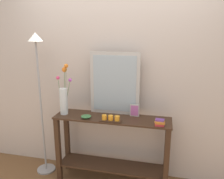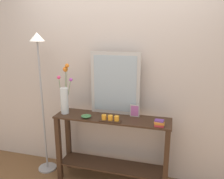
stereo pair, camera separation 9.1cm
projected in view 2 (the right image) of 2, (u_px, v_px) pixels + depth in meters
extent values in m
cube|color=beige|center=(118.00, 71.00, 2.78)|extent=(6.40, 0.08, 2.70)
cube|color=#382316|center=(112.00, 118.00, 2.64)|extent=(1.37, 0.34, 0.02)
cube|color=#382316|center=(112.00, 165.00, 2.80)|extent=(1.31, 0.30, 0.02)
cube|color=#382316|center=(59.00, 149.00, 2.79)|extent=(0.06, 0.06, 0.83)
cube|color=#382316|center=(166.00, 165.00, 2.45)|extent=(0.06, 0.06, 0.83)
cube|color=#382316|center=(68.00, 139.00, 3.03)|extent=(0.06, 0.06, 0.83)
cube|color=#382316|center=(167.00, 153.00, 2.70)|extent=(0.06, 0.06, 0.83)
cube|color=#B7B2AD|center=(116.00, 84.00, 2.67)|extent=(0.60, 0.03, 0.75)
cube|color=#9EADB7|center=(115.00, 84.00, 2.66)|extent=(0.52, 0.00, 0.67)
cylinder|color=silver|center=(65.00, 101.00, 2.73)|extent=(0.10, 0.10, 0.32)
cylinder|color=#4C753D|center=(65.00, 91.00, 2.73)|extent=(0.01, 0.06, 0.52)
sphere|color=orange|center=(65.00, 69.00, 2.69)|extent=(0.06, 0.06, 0.06)
cylinder|color=#4C753D|center=(61.00, 95.00, 2.71)|extent=(0.04, 0.01, 0.43)
sphere|color=#EA4275|center=(59.00, 77.00, 2.66)|extent=(0.04, 0.04, 0.04)
cylinder|color=#4C753D|center=(67.00, 89.00, 2.71)|extent=(0.03, 0.05, 0.57)
sphere|color=orange|center=(67.00, 66.00, 2.65)|extent=(0.05, 0.05, 0.05)
cylinder|color=#4C753D|center=(68.00, 96.00, 2.73)|extent=(0.08, 0.04, 0.40)
sphere|color=#B24CB7|center=(71.00, 80.00, 2.69)|extent=(0.04, 0.04, 0.04)
cube|color=#382316|center=(110.00, 121.00, 2.53)|extent=(0.24, 0.09, 0.01)
cylinder|color=orange|center=(104.00, 117.00, 2.54)|extent=(0.06, 0.06, 0.05)
cylinder|color=orange|center=(110.00, 118.00, 2.52)|extent=(0.06, 0.06, 0.05)
cylinder|color=orange|center=(117.00, 118.00, 2.50)|extent=(0.06, 0.06, 0.05)
cube|color=#B7B2AD|center=(135.00, 111.00, 2.64)|extent=(0.11, 0.01, 0.15)
cube|color=#BA5DA2|center=(135.00, 111.00, 2.63)|extent=(0.09, 0.00, 0.12)
cylinder|color=#38703D|center=(86.00, 117.00, 2.62)|extent=(0.05, 0.05, 0.01)
ellipsoid|color=#38703D|center=(86.00, 116.00, 2.62)|extent=(0.12, 0.12, 0.03)
cube|color=#C63338|center=(159.00, 125.00, 2.39)|extent=(0.10, 0.08, 0.02)
cube|color=orange|center=(160.00, 123.00, 2.38)|extent=(0.10, 0.07, 0.02)
cube|color=orange|center=(159.00, 122.00, 2.38)|extent=(0.10, 0.10, 0.02)
cube|color=#663884|center=(159.00, 121.00, 2.37)|extent=(0.10, 0.08, 0.02)
cylinder|color=#9E9EA3|center=(48.00, 168.00, 3.09)|extent=(0.24, 0.24, 0.02)
cylinder|color=#9E9EA3|center=(43.00, 109.00, 2.88)|extent=(0.02, 0.02, 1.70)
cone|color=beige|center=(37.00, 37.00, 2.65)|extent=(0.18, 0.18, 0.10)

